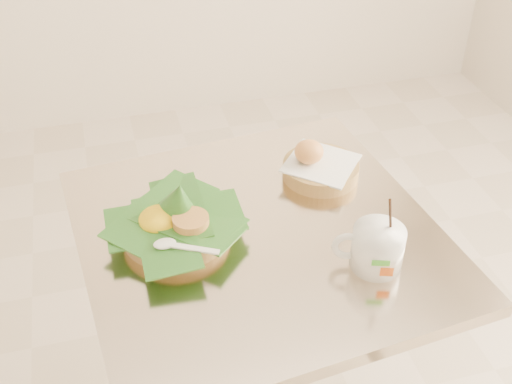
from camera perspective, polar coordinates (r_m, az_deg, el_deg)
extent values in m
cylinder|color=gray|center=(1.57, 0.19, -14.03)|extent=(0.07, 0.07, 0.69)
cube|color=beige|center=(1.30, 0.22, -3.99)|extent=(0.77, 0.77, 0.03)
cylinder|color=#AD8B4A|center=(1.29, -7.14, -3.11)|extent=(0.22, 0.22, 0.04)
cone|color=#175119|center=(1.25, -6.94, -0.64)|extent=(0.11, 0.13, 0.11)
ellipsoid|color=yellow|center=(1.28, -8.62, -2.44)|extent=(0.08, 0.08, 0.04)
cylinder|color=#CC9347|center=(1.25, -5.82, -2.60)|extent=(0.07, 0.07, 0.02)
cylinder|color=#AD8B4A|center=(1.44, 5.77, 1.99)|extent=(0.17, 0.17, 0.03)
cube|color=white|center=(1.43, 5.81, 2.57)|extent=(0.20, 0.20, 0.01)
ellipsoid|color=#BF672C|center=(1.42, 4.73, 3.59)|extent=(0.06, 0.06, 0.05)
cylinder|color=white|center=(1.21, 10.75, -4.91)|extent=(0.10, 0.10, 0.08)
torus|color=white|center=(1.21, 8.15, -4.79)|extent=(0.06, 0.03, 0.06)
cylinder|color=#502617|center=(1.19, 10.96, -3.54)|extent=(0.09, 0.09, 0.01)
cylinder|color=black|center=(1.18, 11.86, -2.44)|extent=(0.04, 0.04, 0.12)
cube|color=green|center=(1.17, 11.03, -6.23)|extent=(0.03, 0.01, 0.01)
cube|color=orange|center=(1.19, 11.54, -6.99)|extent=(0.02, 0.01, 0.02)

